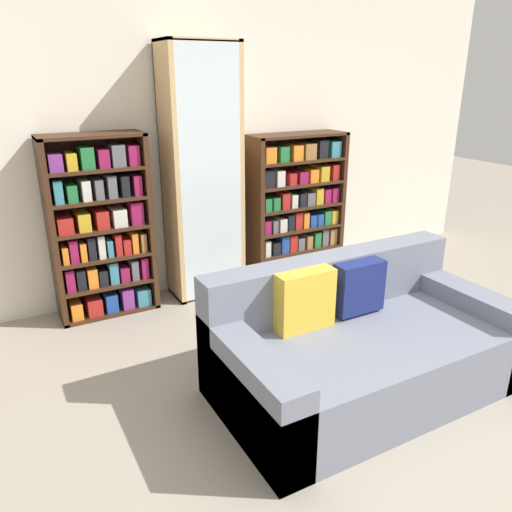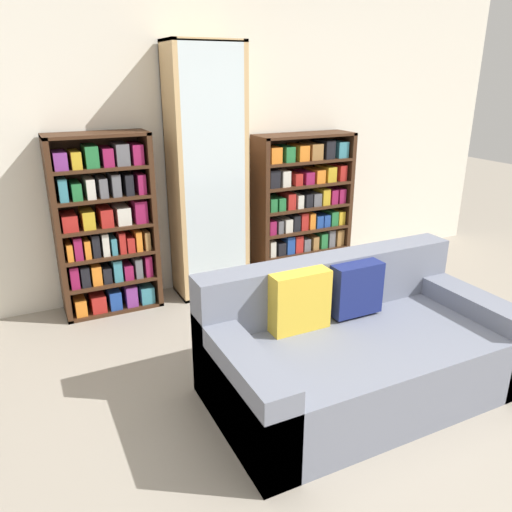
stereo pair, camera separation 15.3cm
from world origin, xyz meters
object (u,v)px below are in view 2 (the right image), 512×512
display_cabinet (207,175)px  bookshelf_right (302,208)px  couch (357,350)px  wine_bottle (293,305)px  bookshelf_left (106,228)px

display_cabinet → bookshelf_right: size_ratio=1.57×
couch → bookshelf_right: size_ratio=1.35×
display_cabinet → bookshelf_right: 1.02m
couch → display_cabinet: bearing=97.9°
couch → bookshelf_right: bearing=69.0°
bookshelf_right → wine_bottle: bearing=-124.0°
couch → bookshelf_left: (-1.10, 1.81, 0.42)m
display_cabinet → bookshelf_right: display_cabinet is taller
bookshelf_left → wine_bottle: (1.18, -0.92, -0.53)m
couch → wine_bottle: (0.08, 0.89, -0.11)m
display_cabinet → bookshelf_left: bearing=178.9°
couch → bookshelf_right: 1.97m
wine_bottle → couch: bearing=-94.9°
couch → wine_bottle: bearing=85.1°
bookshelf_left → display_cabinet: bearing=-1.1°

